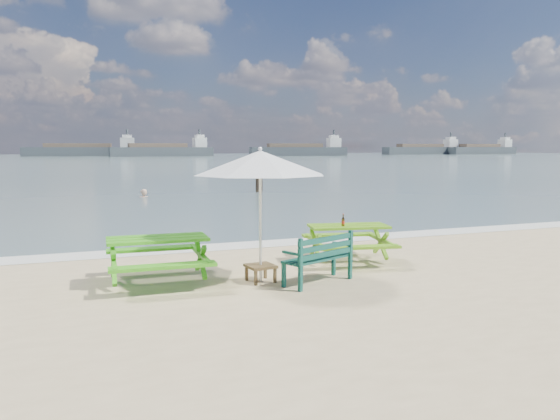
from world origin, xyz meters
name	(u,v)px	position (x,y,z in m)	size (l,w,h in m)	color
sea	(99,161)	(0.00, 85.00, 0.00)	(300.00, 300.00, 0.00)	slate
foam_strip	(250,245)	(0.00, 4.60, 0.01)	(22.00, 0.90, 0.01)	silver
picnic_table_left	(158,261)	(-2.53, 1.70, 0.38)	(1.72, 1.90, 0.79)	#3DA619
picnic_table_right	(348,244)	(1.30, 2.13, 0.36)	(1.86, 2.00, 0.74)	#5C9817
park_bench	(318,268)	(0.02, 0.79, 0.25)	(1.40, 0.92, 0.82)	#10443A
side_table	(261,273)	(-0.87, 1.20, 0.15)	(0.51, 0.51, 0.29)	brown
patio_umbrella	(260,163)	(-0.87, 1.20, 2.04)	(2.55, 2.55, 2.24)	silver
beer_bottle	(343,222)	(1.13, 2.03, 0.83)	(0.06, 0.06, 0.24)	brown
swimmer	(144,207)	(-0.87, 18.10, -0.46)	(0.64, 0.47, 1.63)	tan
mooring_pilings	(259,184)	(5.04, 19.04, 0.40)	(0.57, 0.77, 1.28)	black
cargo_ships	(305,151)	(51.50, 121.51, 1.18)	(134.79, 19.99, 4.40)	#393F43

